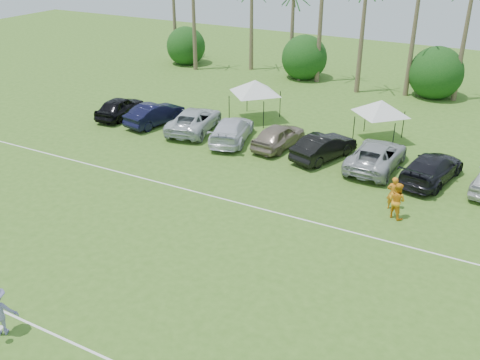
% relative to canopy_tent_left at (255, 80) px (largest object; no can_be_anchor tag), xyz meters
% --- Properties ---
extents(field_lines, '(80.00, 12.10, 0.01)m').
position_rel_canopy_tent_left_xyz_m(field_lines, '(4.67, -18.27, -3.02)').
color(field_lines, white).
rests_on(field_lines, ground).
extents(bush_tree_0, '(4.00, 4.00, 4.00)m').
position_rel_canopy_tent_left_xyz_m(bush_tree_0, '(-14.33, 12.73, -1.23)').
color(bush_tree_0, brown).
rests_on(bush_tree_0, ground).
extents(bush_tree_1, '(4.00, 4.00, 4.00)m').
position_rel_canopy_tent_left_xyz_m(bush_tree_1, '(-1.33, 12.73, -1.23)').
color(bush_tree_1, brown).
rests_on(bush_tree_1, ground).
extents(bush_tree_2, '(4.00, 4.00, 4.00)m').
position_rel_canopy_tent_left_xyz_m(bush_tree_2, '(10.67, 12.73, -1.23)').
color(bush_tree_2, brown).
rests_on(bush_tree_2, ground).
extents(sideline_player_a, '(0.76, 0.62, 1.80)m').
position_rel_canopy_tent_left_xyz_m(sideline_player_a, '(12.57, -8.98, -2.13)').
color(sideline_player_a, orange).
rests_on(sideline_player_a, ground).
extents(sideline_player_b, '(1.14, 1.04, 1.91)m').
position_rel_canopy_tent_left_xyz_m(sideline_player_b, '(12.95, -9.82, -2.07)').
color(sideline_player_b, orange).
rests_on(sideline_player_b, ground).
extents(canopy_tent_left, '(4.36, 4.36, 3.53)m').
position_rel_canopy_tent_left_xyz_m(canopy_tent_left, '(0.00, 0.00, 0.00)').
color(canopy_tent_left, black).
rests_on(canopy_tent_left, ground).
extents(canopy_tent_right, '(4.11, 4.11, 3.33)m').
position_rel_canopy_tent_left_xyz_m(canopy_tent_right, '(9.32, 0.13, -0.17)').
color(canopy_tent_right, black).
rests_on(canopy_tent_right, ground).
extents(parked_car_0, '(2.33, 4.82, 1.59)m').
position_rel_canopy_tent_left_xyz_m(parked_car_0, '(-9.22, -4.43, -2.23)').
color(parked_car_0, black).
rests_on(parked_car_0, ground).
extents(parked_car_1, '(2.45, 5.03, 1.59)m').
position_rel_canopy_tent_left_xyz_m(parked_car_1, '(-5.94, -4.43, -2.23)').
color(parked_car_1, black).
rests_on(parked_car_1, ground).
extents(parked_car_2, '(3.71, 6.12, 1.59)m').
position_rel_canopy_tent_left_xyz_m(parked_car_2, '(-2.67, -4.19, -2.23)').
color(parked_car_2, silver).
rests_on(parked_car_2, ground).
extents(parked_car_3, '(3.59, 5.86, 1.59)m').
position_rel_canopy_tent_left_xyz_m(parked_car_3, '(0.60, -4.63, -2.23)').
color(parked_car_3, silver).
rests_on(parked_car_3, ground).
extents(parked_car_4, '(2.35, 4.83, 1.59)m').
position_rel_canopy_tent_left_xyz_m(parked_car_4, '(3.87, -4.16, -2.23)').
color(parked_car_4, gray).
rests_on(parked_car_4, ground).
extents(parked_car_5, '(3.09, 5.10, 1.59)m').
position_rel_canopy_tent_left_xyz_m(parked_car_5, '(7.14, -4.50, -2.23)').
color(parked_car_5, black).
rests_on(parked_car_5, ground).
extents(parked_car_6, '(2.76, 5.77, 1.59)m').
position_rel_canopy_tent_left_xyz_m(parked_car_6, '(10.42, -4.33, -2.23)').
color(parked_car_6, '#A6A8AC').
rests_on(parked_car_6, ground).
extents(parked_car_7, '(3.25, 5.80, 1.59)m').
position_rel_canopy_tent_left_xyz_m(parked_car_7, '(13.69, -4.61, -2.23)').
color(parked_car_7, black).
rests_on(parked_car_7, ground).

